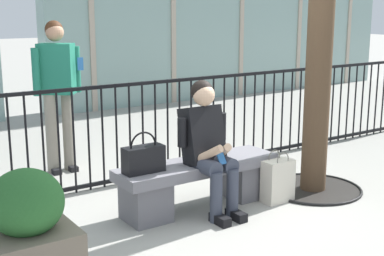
{
  "coord_description": "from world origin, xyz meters",
  "views": [
    {
      "loc": [
        -2.76,
        -3.98,
        1.84
      ],
      "look_at": [
        0.0,
        0.1,
        0.75
      ],
      "focal_mm": 50.79,
      "sensor_mm": 36.0,
      "label": 1
    }
  ],
  "objects_px": {
    "seated_person_with_phone": "(208,143)",
    "handbag_on_bench": "(144,158)",
    "shopping_bag": "(278,181)",
    "stone_bench": "(198,180)",
    "planter": "(28,237)",
    "bystander_at_railing": "(58,85)"
  },
  "relations": [
    {
      "from": "seated_person_with_phone",
      "to": "handbag_on_bench",
      "type": "bearing_deg",
      "value": 168.79
    },
    {
      "from": "seated_person_with_phone",
      "to": "shopping_bag",
      "type": "bearing_deg",
      "value": -13.59
    },
    {
      "from": "stone_bench",
      "to": "handbag_on_bench",
      "type": "relative_size",
      "value": 4.43
    },
    {
      "from": "shopping_bag",
      "to": "planter",
      "type": "height_order",
      "value": "planter"
    },
    {
      "from": "handbag_on_bench",
      "to": "shopping_bag",
      "type": "bearing_deg",
      "value": -12.51
    },
    {
      "from": "shopping_bag",
      "to": "seated_person_with_phone",
      "type": "bearing_deg",
      "value": 166.41
    },
    {
      "from": "seated_person_with_phone",
      "to": "planter",
      "type": "bearing_deg",
      "value": -163.37
    },
    {
      "from": "stone_bench",
      "to": "handbag_on_bench",
      "type": "bearing_deg",
      "value": -179.01
    },
    {
      "from": "planter",
      "to": "bystander_at_railing",
      "type": "bearing_deg",
      "value": 65.05
    },
    {
      "from": "bystander_at_railing",
      "to": "shopping_bag",
      "type": "bearing_deg",
      "value": -57.75
    },
    {
      "from": "stone_bench",
      "to": "bystander_at_railing",
      "type": "xyz_separation_m",
      "value": [
        -0.63,
        1.85,
        0.73
      ]
    },
    {
      "from": "bystander_at_railing",
      "to": "planter",
      "type": "height_order",
      "value": "bystander_at_railing"
    },
    {
      "from": "handbag_on_bench",
      "to": "shopping_bag",
      "type": "distance_m",
      "value": 1.39
    },
    {
      "from": "stone_bench",
      "to": "seated_person_with_phone",
      "type": "distance_m",
      "value": 0.4
    },
    {
      "from": "handbag_on_bench",
      "to": "planter",
      "type": "height_order",
      "value": "planter"
    },
    {
      "from": "handbag_on_bench",
      "to": "shopping_bag",
      "type": "relative_size",
      "value": 0.71
    },
    {
      "from": "seated_person_with_phone",
      "to": "shopping_bag",
      "type": "distance_m",
      "value": 0.85
    },
    {
      "from": "bystander_at_railing",
      "to": "planter",
      "type": "bearing_deg",
      "value": -114.95
    },
    {
      "from": "shopping_bag",
      "to": "bystander_at_railing",
      "type": "height_order",
      "value": "bystander_at_railing"
    },
    {
      "from": "bystander_at_railing",
      "to": "planter",
      "type": "xyz_separation_m",
      "value": [
        -1.18,
        -2.53,
        -0.61
      ]
    },
    {
      "from": "shopping_bag",
      "to": "bystander_at_railing",
      "type": "distance_m",
      "value": 2.67
    },
    {
      "from": "shopping_bag",
      "to": "bystander_at_railing",
      "type": "bearing_deg",
      "value": 122.25
    }
  ]
}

